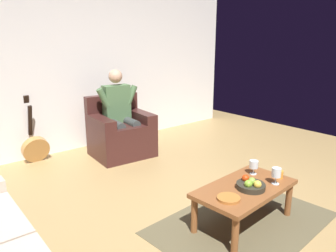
{
  "coord_description": "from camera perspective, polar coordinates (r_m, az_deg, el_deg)",
  "views": [
    {
      "loc": [
        2.26,
        1.69,
        1.7
      ],
      "look_at": [
        -0.12,
        -1.14,
        0.7
      ],
      "focal_mm": 34.91,
      "sensor_mm": 36.0,
      "label": 1
    }
  ],
  "objects": [
    {
      "name": "armchair",
      "position": [
        4.89,
        -8.29,
        -1.38
      ],
      "size": [
        0.88,
        0.78,
        0.88
      ],
      "rotation": [
        0.0,
        0.0,
        -0.09
      ],
      "color": "#3D1E1B",
      "rests_on": "ground"
    },
    {
      "name": "wine_glass_near",
      "position": [
        3.22,
        18.39,
        -7.85
      ],
      "size": [
        0.09,
        0.09,
        0.16
      ],
      "color": "silver",
      "rests_on": "coffee_table"
    },
    {
      "name": "decorative_dish",
      "position": [
        2.86,
        10.53,
        -12.32
      ],
      "size": [
        0.2,
        0.2,
        0.02
      ],
      "primitive_type": "cylinder",
      "color": "#B46E30",
      "rests_on": "coffee_table"
    },
    {
      "name": "wall_back",
      "position": [
        5.26,
        -14.73,
        10.79
      ],
      "size": [
        5.94,
        0.06,
        2.69
      ],
      "primitive_type": "cube",
      "color": "white",
      "rests_on": "ground"
    },
    {
      "name": "fruit_bowl",
      "position": [
        3.08,
        14.24,
        -9.94
      ],
      "size": [
        0.26,
        0.26,
        0.11
      ],
      "color": "#2D2B21",
      "rests_on": "coffee_table"
    },
    {
      "name": "candle_jar",
      "position": [
        3.39,
        18.85,
        -7.98
      ],
      "size": [
        0.08,
        0.08,
        0.07
      ],
      "primitive_type": "cylinder",
      "color": "orange",
      "rests_on": "coffee_table"
    },
    {
      "name": "guitar",
      "position": [
        4.97,
        -22.17,
        -3.41
      ],
      "size": [
        0.37,
        0.32,
        0.94
      ],
      "color": "#B57F42",
      "rests_on": "ground"
    },
    {
      "name": "coffee_table",
      "position": [
        3.16,
        13.24,
        -11.14
      ],
      "size": [
        1.02,
        0.6,
        0.38
      ],
      "rotation": [
        0.0,
        0.0,
        0.06
      ],
      "color": "brown",
      "rests_on": "ground"
    },
    {
      "name": "wine_glass_far",
      "position": [
        3.38,
        14.74,
        -6.62
      ],
      "size": [
        0.09,
        0.09,
        0.14
      ],
      "color": "silver",
      "rests_on": "coffee_table"
    },
    {
      "name": "person_seated",
      "position": [
        4.79,
        -8.39,
        2.65
      ],
      "size": [
        0.65,
        0.57,
        1.27
      ],
      "rotation": [
        0.0,
        0.0,
        -0.09
      ],
      "color": "#4C6E45",
      "rests_on": "ground"
    },
    {
      "name": "ground_plane",
      "position": [
        3.3,
        11.75,
        -16.29
      ],
      "size": [
        7.25,
        7.25,
        0.0
      ],
      "primitive_type": "plane",
      "color": "#A1824F"
    },
    {
      "name": "rug",
      "position": [
        3.31,
        12.89,
        -16.13
      ],
      "size": [
        1.76,
        1.24,
        0.01
      ],
      "primitive_type": "cube",
      "rotation": [
        0.0,
        0.0,
        0.06
      ],
      "color": "brown",
      "rests_on": "ground"
    }
  ]
}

